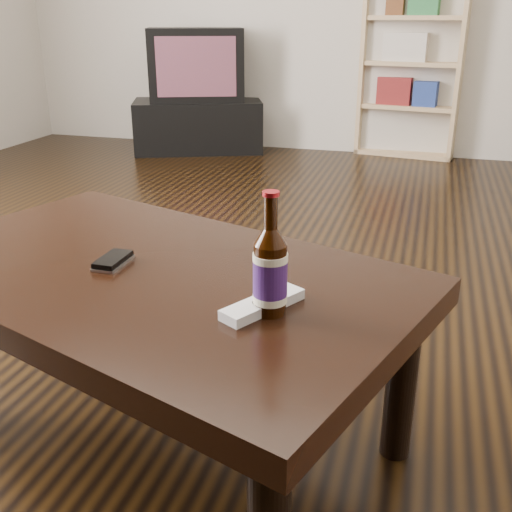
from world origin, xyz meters
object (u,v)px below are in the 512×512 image
(tv_stand, at_px, (198,126))
(remote, at_px, (263,304))
(bookshelf, at_px, (413,59))
(coffee_table, at_px, (149,291))
(beer_bottle, at_px, (270,272))
(tv, at_px, (196,65))
(phone, at_px, (113,261))

(tv_stand, xyz_separation_m, remote, (1.56, -3.62, 0.29))
(bookshelf, distance_m, coffee_table, 3.90)
(coffee_table, bearing_deg, bookshelf, 83.36)
(tv_stand, height_order, beer_bottle, beer_bottle)
(bookshelf, height_order, beer_bottle, bookshelf)
(tv, xyz_separation_m, coffee_table, (1.23, -3.48, -0.27))
(bookshelf, xyz_separation_m, beer_bottle, (-0.10, -4.01, -0.16))
(phone, bearing_deg, tv, 108.32)
(tv_stand, bearing_deg, bookshelf, -8.95)
(remote, bearing_deg, tv, 143.09)
(bookshelf, height_order, coffee_table, bookshelf)
(tv, height_order, remote, tv)
(tv, bearing_deg, phone, -93.54)
(tv, relative_size, remote, 4.26)
(beer_bottle, relative_size, phone, 2.24)
(coffee_table, height_order, phone, phone)
(bookshelf, relative_size, remote, 7.07)
(phone, bearing_deg, tv_stand, 108.32)
(beer_bottle, bearing_deg, remote, 151.69)
(coffee_table, bearing_deg, remote, -22.64)
(bookshelf, bearing_deg, phone, -89.02)
(phone, relative_size, remote, 0.57)
(coffee_table, bearing_deg, tv, 109.44)
(tv_stand, relative_size, remote, 5.11)
(tv, bearing_deg, beer_bottle, -88.12)
(bookshelf, height_order, phone, bookshelf)
(tv_stand, distance_m, coffee_table, 3.70)
(tv_stand, xyz_separation_m, coffee_table, (1.23, -3.48, 0.22))
(bookshelf, xyz_separation_m, remote, (-0.11, -4.00, -0.24))
(tv_stand, relative_size, tv, 1.20)
(bookshelf, distance_m, phone, 3.91)
(tv_stand, distance_m, remote, 3.96)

